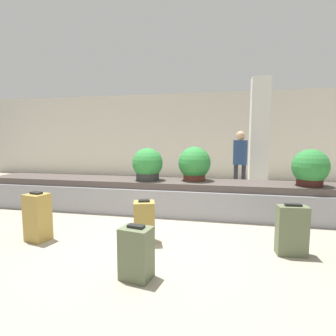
# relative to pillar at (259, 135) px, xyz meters

# --- Properties ---
(ground_plane) EXTENTS (18.00, 18.00, 0.00)m
(ground_plane) POSITION_rel_pillar_xyz_m (-2.09, -4.46, -1.60)
(ground_plane) COLOR #9E937F
(back_wall) EXTENTS (18.00, 0.06, 3.20)m
(back_wall) POSITION_rel_pillar_xyz_m (-2.09, 2.04, 0.00)
(back_wall) COLOR beige
(back_wall) RESTS_ON ground_plane
(carousel) EXTENTS (8.14, 0.99, 0.65)m
(carousel) POSITION_rel_pillar_xyz_m (-2.09, -2.85, -1.29)
(carousel) COLOR gray
(carousel) RESTS_ON ground_plane
(pillar) EXTENTS (0.51, 0.51, 3.20)m
(pillar) POSITION_rel_pillar_xyz_m (0.00, 0.00, 0.00)
(pillar) COLOR silver
(pillar) RESTS_ON ground_plane
(suitcase_0) EXTENTS (0.35, 0.33, 0.63)m
(suitcase_0) POSITION_rel_pillar_xyz_m (-2.09, -4.51, -1.30)
(suitcase_0) COLOR #A3843D
(suitcase_0) RESTS_ON ground_plane
(suitcase_1) EXTENTS (0.38, 0.22, 0.67)m
(suitcase_1) POSITION_rel_pillar_xyz_m (-0.14, -4.50, -1.28)
(suitcase_1) COLOR #5B6647
(suitcase_1) RESTS_ON ground_plane
(suitcase_2) EXTENTS (0.36, 0.33, 0.72)m
(suitcase_2) POSITION_rel_pillar_xyz_m (-3.64, -4.73, -1.25)
(suitcase_2) COLOR #A3843D
(suitcase_2) RESTS_ON ground_plane
(suitcase_3) EXTENTS (0.36, 0.30, 0.58)m
(suitcase_3) POSITION_rel_pillar_xyz_m (-1.89, -5.45, -1.32)
(suitcase_3) COLOR #5B6647
(suitcase_3) RESTS_ON ground_plane
(potted_plant_0) EXTENTS (0.65, 0.65, 0.68)m
(potted_plant_0) POSITION_rel_pillar_xyz_m (-1.57, -2.75, -0.63)
(potted_plant_0) COLOR #4C2319
(potted_plant_0) RESTS_ON carousel
(potted_plant_1) EXTENTS (0.62, 0.62, 0.66)m
(potted_plant_1) POSITION_rel_pillar_xyz_m (0.51, -2.94, -0.64)
(potted_plant_1) COLOR #381914
(potted_plant_1) RESTS_ON carousel
(potted_plant_2) EXTENTS (0.62, 0.62, 0.65)m
(potted_plant_2) POSITION_rel_pillar_xyz_m (-2.50, -2.91, -0.64)
(potted_plant_2) COLOR #2D2D2D
(potted_plant_2) RESTS_ON carousel
(traveler_0) EXTENTS (0.36, 0.29, 1.68)m
(traveler_0) POSITION_rel_pillar_xyz_m (-0.56, -0.87, -0.59)
(traveler_0) COLOR #282833
(traveler_0) RESTS_ON ground_plane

